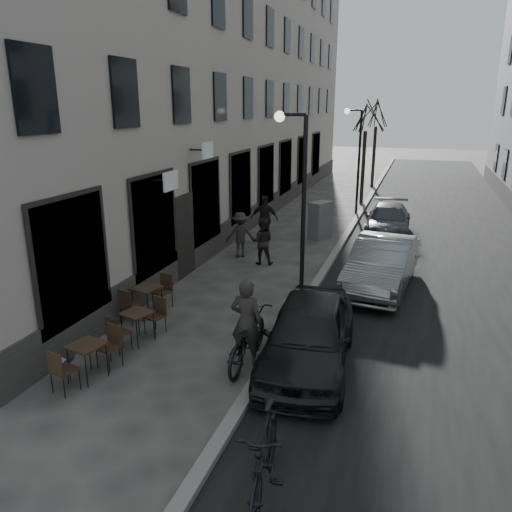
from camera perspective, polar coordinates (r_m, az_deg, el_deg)
The scene contains 22 objects.
ground at distance 9.11m, azimuth -3.94°, elevation -18.25°, with size 120.00×120.00×0.00m, color #3D3A37.
road at distance 23.48m, azimuth 20.07°, elevation 2.97°, with size 7.30×60.00×0.00m, color black.
kerb at distance 23.60m, azimuth 11.21°, elevation 3.89°, with size 0.25×60.00×0.12m, color slate.
building_left at distance 25.15m, azimuth -2.87°, elevation 23.17°, with size 4.00×35.00×16.00m, color #AAA08F.
streetlamp_near at distance 13.39m, azimuth 4.80°, elevation 7.91°, with size 0.90×0.28×5.09m.
streetlamp_far at distance 25.14m, azimuth 11.36°, elevation 11.83°, with size 0.90×0.28×5.09m.
tree_near at distance 28.04m, azimuth 12.49°, elevation 15.33°, with size 2.40×2.40×5.70m.
tree_far at distance 34.01m, azimuth 13.62°, elevation 15.46°, with size 2.40×2.40×5.70m.
bistro_set_a at distance 10.57m, azimuth -18.69°, elevation -10.96°, with size 0.76×1.55×0.89m.
bistro_set_b at distance 11.78m, azimuth -13.38°, elevation -7.56°, with size 0.81×1.54×0.88m.
bistro_set_c at distance 13.19m, azimuth -12.33°, elevation -4.72°, with size 0.79×1.59×0.91m.
sign_board at distance 11.32m, azimuth -22.01°, elevation -9.36°, with size 0.50×0.72×1.15m.
utility_cabinet at distance 20.46m, azimuth 7.36°, elevation 4.08°, with size 0.55×1.00×1.50m, color slate.
bicycle at distance 10.55m, azimuth -1.07°, elevation -9.35°, with size 0.76×2.18×1.14m, color black.
cyclist_rider at distance 10.39m, azimuth -1.08°, elevation -7.56°, with size 0.68×0.45×1.87m, color #292724.
pedestrian_near at distance 16.92m, azimuth 0.70°, elevation 1.69°, with size 0.78×0.61×1.60m, color black.
pedestrian_mid at distance 17.76m, azimuth -1.83°, elevation 2.44°, with size 1.05×0.60×1.62m, color #292624.
pedestrian_far at distance 19.70m, azimuth 0.95°, elevation 4.27°, with size 1.10×0.46×1.87m, color black.
car_near at distance 10.39m, azimuth 6.00°, elevation -8.92°, with size 1.72×4.27×1.46m, color black.
car_mid at distance 15.12m, azimuth 14.18°, elevation -0.90°, with size 1.59×4.56×1.50m, color gray.
car_far at distance 21.63m, azimuth 14.89°, elevation 3.99°, with size 1.74×4.28×1.24m, color #383C42.
moped at distance 7.36m, azimuth 0.97°, elevation -21.85°, with size 0.59×2.10×1.26m, color black.
Camera 1 is at (2.88, -6.87, 5.23)m, focal length 35.00 mm.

